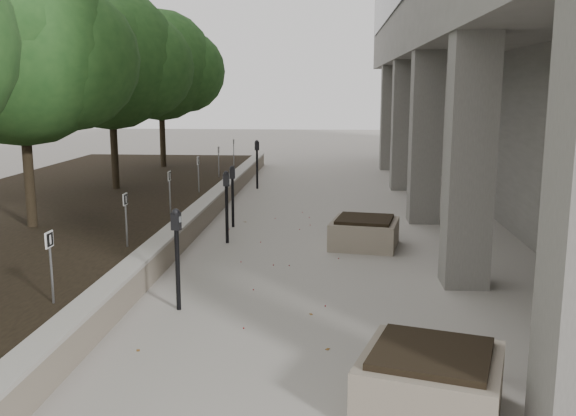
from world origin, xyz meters
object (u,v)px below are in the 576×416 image
(parking_meter_4, at_px, (233,196))
(planter_back, at_px, (364,232))
(planter_front, at_px, (431,379))
(parking_meter_5, at_px, (257,164))
(crabapple_tree_3, at_px, (22,90))
(crabapple_tree_4, at_px, (111,89))
(parking_meter_3, at_px, (227,207))
(parking_meter_2, at_px, (177,260))
(crabapple_tree_5, at_px, (161,89))

(parking_meter_4, bearing_deg, planter_back, -36.11)
(parking_meter_4, distance_m, planter_back, 3.39)
(planter_front, height_order, planter_back, planter_front)
(parking_meter_5, height_order, planter_front, parking_meter_5)
(crabapple_tree_3, xyz_separation_m, planter_front, (7.06, -6.20, -2.81))
(crabapple_tree_4, bearing_deg, parking_meter_3, -49.11)
(parking_meter_3, height_order, planter_front, parking_meter_3)
(crabapple_tree_3, xyz_separation_m, parking_meter_5, (3.63, 7.72, -2.35))
(parking_meter_2, height_order, planter_back, parking_meter_2)
(parking_meter_2, bearing_deg, planter_back, 67.55)
(crabapple_tree_5, relative_size, parking_meter_2, 3.65)
(parking_meter_2, relative_size, parking_meter_5, 0.96)
(crabapple_tree_4, relative_size, parking_meter_2, 3.65)
(parking_meter_5, xyz_separation_m, planter_front, (3.43, -13.92, -0.46))
(crabapple_tree_3, height_order, crabapple_tree_5, same)
(parking_meter_2, distance_m, planter_front, 4.19)
(parking_meter_2, xyz_separation_m, parking_meter_5, (-0.23, 11.25, 0.03))
(crabapple_tree_5, distance_m, parking_meter_4, 9.12)
(parking_meter_5, bearing_deg, crabapple_tree_3, -136.38)
(crabapple_tree_4, relative_size, crabapple_tree_5, 1.00)
(crabapple_tree_4, distance_m, crabapple_tree_5, 5.00)
(crabapple_tree_3, relative_size, parking_meter_4, 3.82)
(parking_meter_4, height_order, planter_front, parking_meter_4)
(crabapple_tree_3, bearing_deg, planter_front, -41.27)
(parking_meter_2, height_order, planter_front, parking_meter_2)
(parking_meter_2, relative_size, parking_meter_4, 1.05)
(crabapple_tree_3, height_order, crabapple_tree_4, same)
(planter_front, distance_m, planter_back, 6.62)
(planter_front, bearing_deg, planter_back, 93.15)
(parking_meter_3, bearing_deg, planter_back, -8.87)
(crabapple_tree_4, relative_size, parking_meter_3, 3.62)
(crabapple_tree_3, relative_size, parking_meter_2, 3.65)
(parking_meter_2, height_order, parking_meter_4, parking_meter_2)
(crabapple_tree_5, xyz_separation_m, parking_meter_4, (3.76, -7.95, -2.41))
(parking_meter_5, distance_m, planter_back, 7.94)
(parking_meter_4, relative_size, planter_back, 1.11)
(planter_back, bearing_deg, crabapple_tree_3, -176.49)
(parking_meter_4, distance_m, parking_meter_5, 5.67)
(parking_meter_4, bearing_deg, parking_meter_2, -95.96)
(crabapple_tree_4, distance_m, planter_back, 8.60)
(crabapple_tree_5, height_order, planter_front, crabapple_tree_5)
(crabapple_tree_3, height_order, parking_meter_2, crabapple_tree_3)
(crabapple_tree_4, bearing_deg, crabapple_tree_3, -90.00)
(parking_meter_2, distance_m, parking_meter_5, 11.25)
(parking_meter_3, distance_m, planter_back, 2.85)
(parking_meter_4, distance_m, planter_front, 8.89)
(crabapple_tree_4, relative_size, parking_meter_5, 3.51)
(parking_meter_2, distance_m, parking_meter_3, 4.04)
(crabapple_tree_5, relative_size, planter_front, 4.08)
(crabapple_tree_3, height_order, planter_front, crabapple_tree_3)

